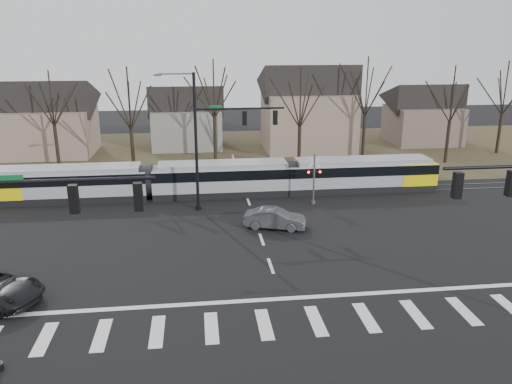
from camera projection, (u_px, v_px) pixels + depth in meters
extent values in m
plane|color=black|center=(276.00, 282.00, 26.58)|extent=(140.00, 140.00, 0.00)
cube|color=#38331E|center=(232.00, 153.00, 56.96)|extent=(140.00, 28.00, 0.01)
cube|color=silver|center=(45.00, 339.00, 21.53)|extent=(0.60, 2.60, 0.01)
cube|color=silver|center=(102.00, 335.00, 21.81)|extent=(0.60, 2.60, 0.01)
cube|color=silver|center=(157.00, 331.00, 22.09)|extent=(0.60, 2.60, 0.01)
cube|color=silver|center=(211.00, 328.00, 22.37)|extent=(0.60, 2.60, 0.01)
cube|color=silver|center=(264.00, 324.00, 22.64)|extent=(0.60, 2.60, 0.01)
cube|color=silver|center=(316.00, 321.00, 22.92)|extent=(0.60, 2.60, 0.01)
cube|color=silver|center=(366.00, 317.00, 23.20)|extent=(0.60, 2.60, 0.01)
cube|color=silver|center=(416.00, 314.00, 23.48)|extent=(0.60, 2.60, 0.01)
cube|color=silver|center=(464.00, 311.00, 23.75)|extent=(0.60, 2.60, 0.01)
cube|color=silver|center=(511.00, 308.00, 24.03)|extent=(0.60, 2.60, 0.01)
cube|color=silver|center=(282.00, 299.00, 24.87)|extent=(28.00, 0.35, 0.01)
cube|color=silver|center=(271.00, 266.00, 28.48)|extent=(0.18, 2.00, 0.01)
cube|color=silver|center=(262.00, 239.00, 32.28)|extent=(0.18, 2.00, 0.01)
cube|color=silver|center=(254.00, 218.00, 36.07)|extent=(0.18, 2.00, 0.01)
cube|color=silver|center=(248.00, 201.00, 39.87)|extent=(0.18, 2.00, 0.01)
cube|color=silver|center=(244.00, 187.00, 43.67)|extent=(0.18, 2.00, 0.01)
cube|color=silver|center=(240.00, 175.00, 47.46)|extent=(0.18, 2.00, 0.01)
cube|color=silver|center=(236.00, 165.00, 51.26)|extent=(0.18, 2.00, 0.01)
cube|color=silver|center=(233.00, 157.00, 55.06)|extent=(0.18, 2.00, 0.01)
cube|color=#59595E|center=(247.00, 197.00, 40.91)|extent=(90.00, 0.12, 0.06)
cube|color=#59595E|center=(245.00, 192.00, 42.24)|extent=(90.00, 0.12, 0.06)
cube|color=gray|center=(68.00, 184.00, 39.72)|extent=(12.35, 2.66, 2.77)
cube|color=black|center=(67.00, 177.00, 39.55)|extent=(12.37, 2.70, 0.81)
cube|color=#FFE107|center=(7.00, 185.00, 39.15)|extent=(3.04, 2.72, 1.85)
cube|color=gray|center=(223.00, 179.00, 41.14)|extent=(11.40, 2.66, 2.77)
cube|color=black|center=(223.00, 172.00, 40.98)|extent=(11.42, 2.70, 0.81)
cube|color=gray|center=(362.00, 174.00, 42.52)|extent=(12.35, 2.66, 2.77)
cube|color=black|center=(362.00, 168.00, 42.35)|extent=(12.37, 2.70, 0.81)
cube|color=#FFE107|center=(414.00, 172.00, 43.03)|extent=(3.04, 2.72, 1.85)
imported|color=#414147|center=(275.00, 218.00, 34.04)|extent=(3.80, 5.00, 1.38)
cylinder|color=black|center=(62.00, 181.00, 17.65)|extent=(6.50, 0.14, 0.14)
cube|color=#0C5926|center=(10.00, 178.00, 17.41)|extent=(0.90, 0.03, 0.22)
cube|color=black|center=(74.00, 199.00, 17.89)|extent=(0.32, 0.32, 1.05)
sphere|color=#FF0C07|center=(73.00, 190.00, 17.80)|extent=(0.22, 0.22, 0.22)
cube|color=black|center=(138.00, 197.00, 18.16)|extent=(0.32, 0.32, 1.05)
sphere|color=#FF0C07|center=(138.00, 188.00, 18.06)|extent=(0.22, 0.22, 0.22)
cube|color=black|center=(511.00, 183.00, 19.84)|extent=(0.32, 0.32, 1.05)
cube|color=black|center=(457.00, 185.00, 19.58)|extent=(0.32, 0.32, 1.05)
sphere|color=#FF0C07|center=(458.00, 177.00, 19.48)|extent=(0.22, 0.22, 0.22)
cylinder|color=black|center=(196.00, 144.00, 36.49)|extent=(0.22, 0.22, 10.20)
cylinder|color=black|center=(198.00, 207.00, 37.94)|extent=(0.44, 0.44, 0.30)
cylinder|color=black|center=(240.00, 109.00, 36.14)|extent=(6.50, 0.14, 0.14)
cube|color=#0C5926|center=(216.00, 107.00, 35.89)|extent=(0.90, 0.03, 0.22)
cube|color=black|center=(244.00, 118.00, 36.38)|extent=(0.32, 0.32, 1.05)
sphere|color=#FF0C07|center=(244.00, 114.00, 36.28)|extent=(0.22, 0.22, 0.22)
cube|color=black|center=(275.00, 118.00, 36.64)|extent=(0.32, 0.32, 1.05)
sphere|color=#FF0C07|center=(275.00, 113.00, 36.55)|extent=(0.22, 0.22, 0.22)
cube|color=#59595B|center=(158.00, 75.00, 34.77)|extent=(0.55, 0.22, 0.14)
cylinder|color=#59595B|center=(314.00, 179.00, 38.73)|extent=(0.14, 0.14, 4.00)
cylinder|color=#59595B|center=(313.00, 202.00, 39.28)|extent=(0.36, 0.36, 0.20)
cube|color=silver|center=(315.00, 162.00, 38.32)|extent=(0.95, 0.04, 0.95)
cube|color=silver|center=(315.00, 162.00, 38.32)|extent=(0.95, 0.04, 0.95)
cube|color=black|center=(314.00, 172.00, 38.55)|extent=(1.00, 0.10, 0.12)
sphere|color=#FF0C07|center=(309.00, 172.00, 38.42)|extent=(0.18, 0.18, 0.18)
sphere|color=#FF0C07|center=(320.00, 172.00, 38.53)|extent=(0.18, 0.18, 0.18)
cube|color=#816F5D|center=(52.00, 132.00, 55.81)|extent=(9.00, 8.00, 5.00)
cube|color=slate|center=(187.00, 128.00, 59.52)|extent=(8.00, 7.00, 4.50)
cube|color=#816F5D|center=(308.00, 122.00, 58.00)|extent=(10.00, 8.00, 6.50)
cube|color=brown|center=(422.00, 125.00, 61.92)|extent=(8.00, 7.00, 4.50)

